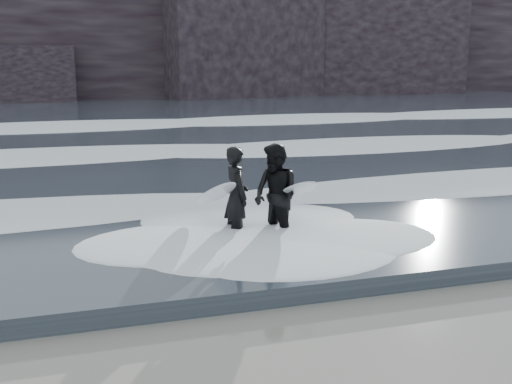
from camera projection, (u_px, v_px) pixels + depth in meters
sea at (145, 118)px, 33.60m from camera, size 90.00×52.00×0.30m
headland at (111, 33)px, 48.43m from camera, size 70.00×9.00×10.00m
foam_near at (265, 188)px, 14.91m from camera, size 60.00×3.20×0.20m
foam_mid at (199, 147)px, 21.43m from camera, size 60.00×4.00×0.24m
foam_far at (157, 120)px, 29.81m from camera, size 60.00×4.80×0.30m
surfer_left at (233, 195)px, 11.75m from camera, size 0.98×1.87×1.83m
surfer_right at (278, 195)px, 11.59m from camera, size 1.40×2.22×1.89m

